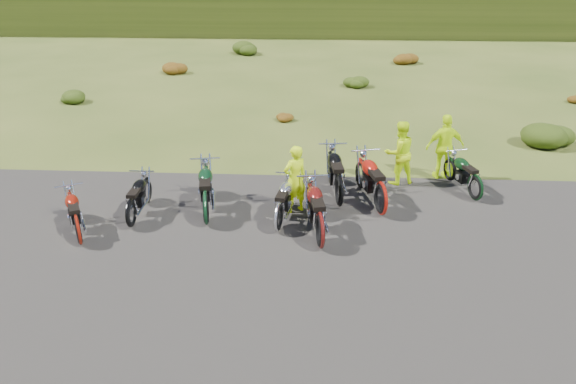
# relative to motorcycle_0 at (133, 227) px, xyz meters

# --- Properties ---
(ground) EXTENTS (300.00, 300.00, 0.00)m
(ground) POSITION_rel_motorcycle_0_xyz_m (3.33, -0.78, 0.00)
(ground) COLOR #364717
(ground) RESTS_ON ground
(gravel_pad) EXTENTS (20.00, 12.00, 0.04)m
(gravel_pad) POSITION_rel_motorcycle_0_xyz_m (3.33, -2.78, 0.00)
(gravel_pad) COLOR black
(gravel_pad) RESTS_ON ground
(hill_slope) EXTENTS (300.00, 45.97, 9.37)m
(hill_slope) POSITION_rel_motorcycle_0_xyz_m (3.33, 49.22, 0.00)
(hill_slope) COLOR #324115
(hill_slope) RESTS_ON ground
(shrub_1) EXTENTS (1.03, 1.03, 0.61)m
(shrub_1) POSITION_rel_motorcycle_0_xyz_m (-5.77, 10.52, 0.31)
(shrub_1) COLOR #1C350D
(shrub_1) RESTS_ON ground
(shrub_2) EXTENTS (1.30, 1.30, 0.77)m
(shrub_2) POSITION_rel_motorcycle_0_xyz_m (-2.87, 15.82, 0.38)
(shrub_2) COLOR #692E0D
(shrub_2) RESTS_ON ground
(shrub_3) EXTENTS (1.56, 1.56, 0.92)m
(shrub_3) POSITION_rel_motorcycle_0_xyz_m (0.03, 21.12, 0.46)
(shrub_3) COLOR #1C350D
(shrub_3) RESTS_ON ground
(shrub_4) EXTENTS (0.77, 0.77, 0.45)m
(shrub_4) POSITION_rel_motorcycle_0_xyz_m (2.93, 8.42, 0.23)
(shrub_4) COLOR #692E0D
(shrub_4) RESTS_ON ground
(shrub_5) EXTENTS (1.03, 1.03, 0.61)m
(shrub_5) POSITION_rel_motorcycle_0_xyz_m (5.83, 13.72, 0.31)
(shrub_5) COLOR #1C350D
(shrub_5) RESTS_ON ground
(shrub_6) EXTENTS (1.30, 1.30, 0.77)m
(shrub_6) POSITION_rel_motorcycle_0_xyz_m (8.73, 19.02, 0.38)
(shrub_6) COLOR #692E0D
(shrub_6) RESTS_ON ground
(shrub_7) EXTENTS (1.56, 1.56, 0.92)m
(shrub_7) POSITION_rel_motorcycle_0_xyz_m (11.63, 6.32, 0.46)
(shrub_7) COLOR #1C350D
(shrub_7) RESTS_ON ground
(shrub_8) EXTENTS (0.77, 0.77, 0.45)m
(shrub_8) POSITION_rel_motorcycle_0_xyz_m (14.53, 11.62, 0.23)
(shrub_8) COLOR #692E0D
(shrub_8) RESTS_ON ground
(motorcycle_0) EXTENTS (0.63, 1.87, 0.98)m
(motorcycle_0) POSITION_rel_motorcycle_0_xyz_m (0.00, 0.00, 0.00)
(motorcycle_0) COLOR black
(motorcycle_0) RESTS_ON ground
(motorcycle_1) EXTENTS (1.45, 1.97, 0.99)m
(motorcycle_1) POSITION_rel_motorcycle_0_xyz_m (-0.88, -0.86, 0.00)
(motorcycle_1) COLOR maroon
(motorcycle_1) RESTS_ON ground
(motorcycle_2) EXTENTS (1.12, 2.34, 1.17)m
(motorcycle_2) POSITION_rel_motorcycle_0_xyz_m (1.68, 0.23, 0.00)
(motorcycle_2) COLOR black
(motorcycle_2) RESTS_ON ground
(motorcycle_3) EXTENTS (0.92, 1.99, 1.00)m
(motorcycle_3) POSITION_rel_motorcycle_0_xyz_m (3.37, -0.02, 0.00)
(motorcycle_3) COLOR #BCBBC1
(motorcycle_3) RESTS_ON ground
(motorcycle_4) EXTENTS (1.09, 2.33, 1.17)m
(motorcycle_4) POSITION_rel_motorcycle_0_xyz_m (4.31, -0.72, 0.00)
(motorcycle_4) COLOR #55100E
(motorcycle_4) RESTS_ON ground
(motorcycle_5) EXTENTS (1.05, 2.38, 1.21)m
(motorcycle_5) POSITION_rel_motorcycle_0_xyz_m (4.77, 1.36, 0.00)
(motorcycle_5) COLOR black
(motorcycle_5) RESTS_ON ground
(motorcycle_6) EXTENTS (1.30, 2.42, 1.21)m
(motorcycle_6) POSITION_rel_motorcycle_0_xyz_m (5.74, 0.94, 0.00)
(motorcycle_6) COLOR #99140B
(motorcycle_6) RESTS_ON ground
(motorcycle_7) EXTENTS (1.18, 2.00, 0.99)m
(motorcycle_7) POSITION_rel_motorcycle_0_xyz_m (8.19, 1.88, 0.00)
(motorcycle_7) COLOR black
(motorcycle_7) RESTS_ON ground
(person_middle) EXTENTS (0.73, 0.67, 1.67)m
(person_middle) POSITION_rel_motorcycle_0_xyz_m (3.69, 0.99, 0.84)
(person_middle) COLOR #BFE20B
(person_middle) RESTS_ON ground
(person_right_a) EXTENTS (1.01, 0.90, 1.73)m
(person_right_a) POSITION_rel_motorcycle_0_xyz_m (6.38, 2.87, 0.86)
(person_right_a) COLOR #BFE20B
(person_right_a) RESTS_ON ground
(person_right_b) EXTENTS (1.11, 0.60, 1.79)m
(person_right_b) POSITION_rel_motorcycle_0_xyz_m (7.66, 3.31, 0.90)
(person_right_b) COLOR #BFE20B
(person_right_b) RESTS_ON ground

